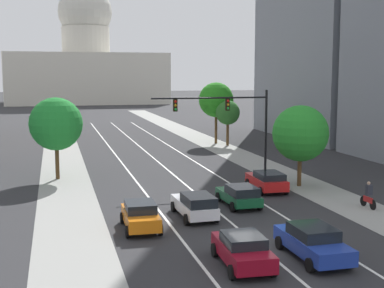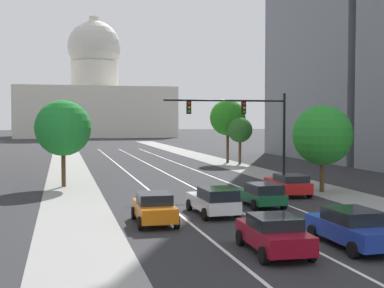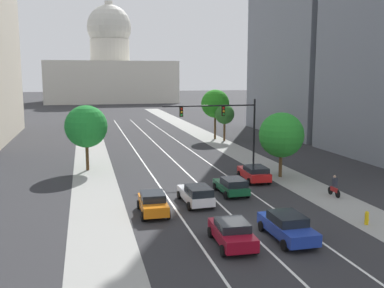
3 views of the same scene
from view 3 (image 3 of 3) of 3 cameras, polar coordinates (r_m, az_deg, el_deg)
ground_plane at (r=66.54m, az=-5.28°, el=0.58°), size 400.00×400.00×0.00m
sidewalk_left at (r=60.89m, az=-12.93°, el=-0.39°), size 3.95×130.00×0.01m
sidewalk_right at (r=63.67m, az=3.39°, el=0.23°), size 3.95×130.00×0.01m
lane_stripe_left at (r=51.41m, az=-6.63°, el=-1.91°), size 0.16×90.00×0.01m
lane_stripe_center at (r=51.94m, az=-2.82°, el=-1.75°), size 0.16×90.00×0.01m
lane_stripe_right at (r=52.70m, az=0.91°, el=-1.58°), size 0.16×90.00×0.01m
capitol_building at (r=161.61m, az=-10.48°, el=9.24°), size 44.23×27.44×34.94m
car_orange at (r=31.14m, az=-5.07°, el=-7.58°), size 2.02×4.10×1.52m
car_blue at (r=27.07m, az=12.18°, el=-10.32°), size 2.11×4.74×1.54m
car_green at (r=36.03m, az=5.15°, el=-5.37°), size 2.08×4.16×1.42m
car_red at (r=40.70m, az=8.04°, el=-3.70°), size 2.22×4.39×1.47m
car_white at (r=33.18m, az=0.55°, el=-6.49°), size 2.07×4.55×1.54m
car_crimson at (r=25.65m, az=5.18°, el=-11.30°), size 2.18×4.31×1.47m
traffic_signal_mast at (r=44.65m, az=4.43°, el=3.18°), size 9.69×0.39×7.18m
fire_hydrant at (r=31.12m, az=21.62°, el=-8.84°), size 0.26×0.35×0.91m
cyclist at (r=37.14m, az=17.91°, el=-5.18°), size 0.37×1.70×1.72m
street_tree_mid_right at (r=64.75m, az=4.22°, el=3.83°), size 2.87×2.87×5.36m
street_tree_near_right at (r=42.32m, az=11.47°, el=1.15°), size 4.25×4.25×6.16m
street_tree_far_right at (r=66.44m, az=3.02°, el=5.21°), size 4.22×4.22×7.46m
street_tree_mid_left at (r=45.60m, az=-13.51°, el=2.21°), size 4.26×4.26×6.63m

